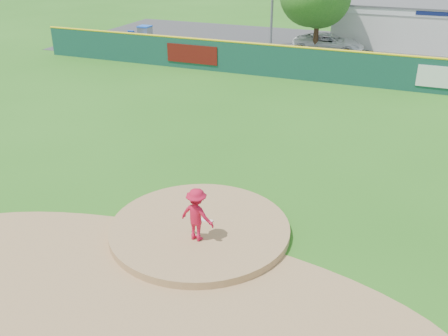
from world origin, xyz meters
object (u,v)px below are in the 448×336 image
at_px(van, 328,43).
at_px(playground_slide, 145,35).
at_px(pitcher, 197,215).
at_px(pool_building_grp, 436,24).

distance_m(van, playground_slide, 14.53).
height_order(pitcher, van, pitcher).
height_order(pool_building_grp, playground_slide, pool_building_grp).
bearing_deg(playground_slide, van, 9.09).
bearing_deg(playground_slide, pitcher, -57.03).
relative_size(van, playground_slide, 1.95).
height_order(pitcher, pool_building_grp, pool_building_grp).
bearing_deg(van, pool_building_grp, -53.46).
height_order(pitcher, playground_slide, pitcher).
relative_size(pitcher, playground_slide, 0.61).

